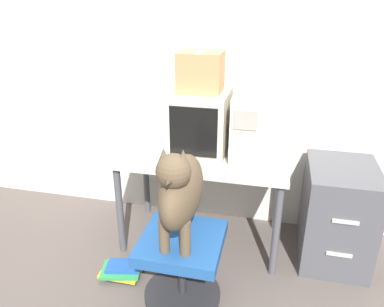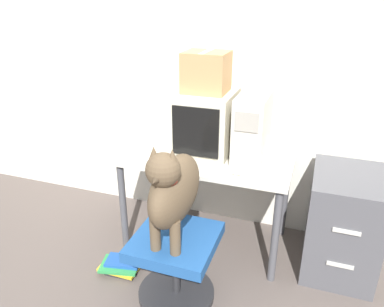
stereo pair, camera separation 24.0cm
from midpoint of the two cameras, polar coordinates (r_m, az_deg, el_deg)
name	(u,v)px [view 2 (the right image)]	position (r m, az deg, el deg)	size (l,w,h in m)	color
ground_plane	(192,265)	(2.79, 2.54, -16.76)	(12.00, 12.00, 0.00)	#564C47
wall_back	(224,64)	(2.87, 7.37, 13.29)	(8.00, 0.05, 2.60)	silver
desk	(207,168)	(2.71, 4.82, -2.20)	(1.21, 0.66, 0.73)	beige
crt_monitor	(205,122)	(2.68, 4.63, 4.76)	(0.40, 0.45, 0.44)	beige
pc_tower	(253,126)	(2.62, 11.84, 4.06)	(0.20, 0.46, 0.45)	beige
keyboard	(195,167)	(2.47, 3.22, -2.07)	(0.40, 0.16, 0.03)	beige
computer_mouse	(237,173)	(2.41, 9.69, -2.99)	(0.07, 0.04, 0.03)	beige
office_chair	(176,261)	(2.39, 0.44, -16.13)	(0.49, 0.49, 0.46)	#262628
dog	(173,189)	(2.09, 0.38, -5.47)	(0.22, 0.57, 0.63)	brown
filing_cabinet	(342,223)	(2.81, 24.29, -9.68)	(0.46, 0.59, 0.72)	#4C4C51
cardboard_box	(206,72)	(2.59, 4.91, 12.24)	(0.29, 0.26, 0.27)	#A87F51
book_stack_floor	(122,265)	(2.75, -8.14, -16.59)	(0.30, 0.24, 0.08)	#262628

